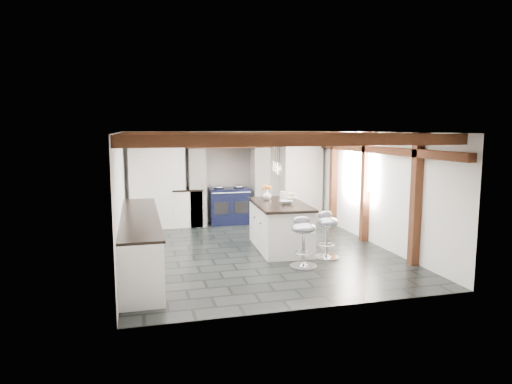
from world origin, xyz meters
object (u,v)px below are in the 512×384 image
object	(u,v)px
range_cooker	(229,205)
bar_stool_far	(303,236)
kitchen_island	(280,225)
bar_stool_near	(327,229)

from	to	relation	value
range_cooker	bar_stool_far	distance (m)	3.95
kitchen_island	bar_stool_far	world-z (taller)	kitchen_island
kitchen_island	bar_stool_far	xyz separation A→B (m)	(0.01, -1.29, 0.08)
range_cooker	bar_stool_far	xyz separation A→B (m)	(0.51, -3.92, 0.08)
bar_stool_near	range_cooker	bearing A→B (deg)	100.33
range_cooker	kitchen_island	xyz separation A→B (m)	(0.49, -2.63, 0.00)
bar_stool_far	range_cooker	bearing A→B (deg)	108.67
bar_stool_near	bar_stool_far	size ratio (longest dim) A/B	0.99
bar_stool_far	kitchen_island	bearing A→B (deg)	101.94
kitchen_island	range_cooker	bearing A→B (deg)	104.09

